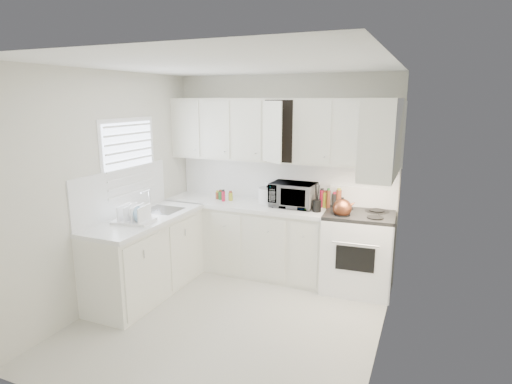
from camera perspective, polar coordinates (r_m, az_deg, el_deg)
The scene contains 33 objects.
floor at distance 4.65m, azimuth -3.52°, elevation -17.01°, with size 3.20×3.20×0.00m, color beige.
ceiling at distance 4.06m, azimuth -4.03°, elevation 16.87°, with size 3.20×3.20×0.00m, color white.
wall_back at distance 5.61m, azimuth 3.59°, elevation 2.34°, with size 3.00×3.00×0.00m, color silver.
wall_front at distance 2.89m, azimuth -18.27°, elevation -8.21°, with size 3.00×3.00×0.00m, color silver.
wall_left at distance 5.01m, azimuth -19.29°, elevation 0.41°, with size 3.20×3.20×0.00m, color silver.
wall_right at distance 3.76m, azimuth 17.18°, elevation -3.34°, with size 3.20×3.20×0.00m, color silver.
window_blinds at distance 5.21m, azimuth -16.76°, elevation 3.83°, with size 0.06×0.96×1.06m, color white, non-canonical shape.
lower_cabinets_back at distance 5.69m, azimuth -1.27°, elevation -6.33°, with size 2.22×0.60×0.90m, color silver, non-canonical shape.
lower_cabinets_left at distance 5.20m, azimuth -14.64°, elevation -8.61°, with size 0.60×1.60×0.90m, color silver, non-canonical shape.
countertop_back at distance 5.55m, azimuth -1.33°, elevation -1.71°, with size 2.24×0.64×0.05m, color silver.
countertop_left at distance 5.05m, azimuth -14.85°, elevation -3.59°, with size 0.64×1.62×0.05m, color silver.
backsplash_back at distance 5.61m, azimuth 3.55°, elevation 1.57°, with size 2.98×0.02×0.55m, color white.
backsplash_left at distance 5.16m, azimuth -17.67°, elevation 0.02°, with size 0.02×1.60×0.55m, color white.
upper_cabinets_back at distance 5.42m, azimuth 3.04°, elevation 4.14°, with size 3.00×0.33×0.80m, color silver, non-canonical shape.
upper_cabinets_right at distance 4.53m, azimuth 16.38°, elevation 1.96°, with size 0.33×0.90×0.80m, color silver, non-canonical shape.
sink at distance 5.28m, azimuth -12.63°, elevation -1.13°, with size 0.42×0.38×0.30m, color gray, non-canonical shape.
stove at distance 5.22m, azimuth 13.74°, elevation -6.49°, with size 0.81×0.66×1.24m, color white, non-canonical shape.
tea_kettle at distance 4.97m, azimuth 11.65°, elevation -1.98°, with size 0.27×0.23×0.25m, color brown, non-canonical shape.
frying_pan at distance 5.25m, azimuth 16.16°, elevation -2.56°, with size 0.29×0.49×0.04m, color black, non-canonical shape.
microwave at distance 5.32m, azimuth 5.07°, elevation -0.02°, with size 0.55×0.31×0.38m, color gray.
rice_cooker at distance 5.51m, azimuth 1.57°, elevation -0.28°, with size 0.24×0.24×0.24m, color white, non-canonical shape.
paper_towel at distance 5.60m, azimuth 1.88°, elevation 0.11°, with size 0.12×0.12×0.27m, color white.
utensil_crock at distance 5.11m, azimuth 8.31°, elevation -0.78°, with size 0.12×0.12×0.35m, color black, non-canonical shape.
dish_rack at distance 4.83m, azimuth -16.33°, elevation -2.69°, with size 0.41×0.31×0.23m, color white, non-canonical shape.
spice_left_0 at distance 5.84m, azimuth -4.93°, elevation -0.12°, with size 0.06×0.06×0.13m, color brown.
spice_left_1 at distance 5.73m, azimuth -4.69°, elevation -0.37°, with size 0.06×0.06×0.13m, color #22672B.
spice_left_2 at distance 5.77m, azimuth -3.61°, elevation -0.25°, with size 0.06×0.06×0.13m, color #B81836.
spice_left_3 at distance 5.66m, azimuth -3.34°, elevation -0.50°, with size 0.06×0.06×0.13m, color gold.
sauce_right_0 at distance 5.37m, azimuth 8.90°, elevation -1.03°, with size 0.06×0.06×0.19m, color #B81836.
sauce_right_1 at distance 5.30m, azimuth 9.32°, elevation -1.23°, with size 0.06×0.06×0.19m, color gold.
sauce_right_2 at distance 5.34m, azimuth 10.05°, elevation -1.14°, with size 0.06×0.06×0.19m, color brown.
sauce_right_3 at distance 5.27m, azimuth 10.48°, elevation -1.34°, with size 0.06×0.06×0.19m, color black.
sauce_right_4 at distance 5.32m, azimuth 11.20°, elevation -1.24°, with size 0.06×0.06×0.19m, color brown.
Camera 1 is at (1.83, -3.61, 2.29)m, focal length 29.41 mm.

